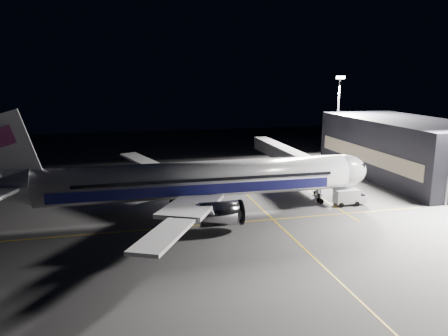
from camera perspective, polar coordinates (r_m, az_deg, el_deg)
name	(u,v)px	position (r m, az deg, el deg)	size (l,w,h in m)	color
ground	(200,212)	(68.86, -3.19, -5.78)	(200.00, 200.00, 0.00)	#4C4C4F
guide_line_main	(260,208)	(71.23, 4.78, -5.18)	(0.25, 80.00, 0.01)	gold
guide_line_cross	(207,225)	(63.28, -2.20, -7.42)	(70.00, 0.25, 0.01)	gold
guide_line_side	(304,188)	(84.40, 10.41, -2.55)	(0.25, 40.00, 0.01)	gold
airliner	(192,181)	(67.26, -4.14, -1.65)	(61.48, 54.22, 16.64)	silver
terminal	(404,148)	(98.50, 22.48, 2.40)	(18.12, 40.00, 12.00)	black
jet_bridge	(289,156)	(90.63, 8.48, 1.51)	(3.60, 34.40, 6.30)	#B2B2B7
floodlight_mast_north	(338,111)	(109.72, 14.69, 7.22)	(2.40, 0.68, 20.70)	#59595E
service_truck	(349,197)	(74.90, 16.04, -3.61)	(5.24, 2.38, 2.67)	silver
baggage_tug	(182,187)	(80.61, -5.55, -2.51)	(2.96, 2.68, 1.77)	black
safety_cone_a	(196,201)	(73.89, -3.66, -4.28)	(0.39, 0.39, 0.58)	#F8440A
safety_cone_b	(171,189)	(81.51, -6.89, -2.75)	(0.39, 0.39, 0.59)	#F8440A
safety_cone_c	(205,202)	(72.82, -2.46, -4.51)	(0.41, 0.41, 0.61)	#F8440A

